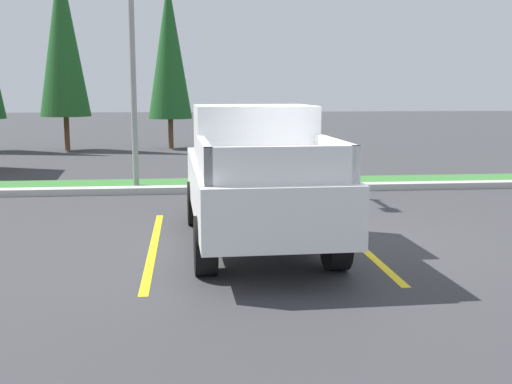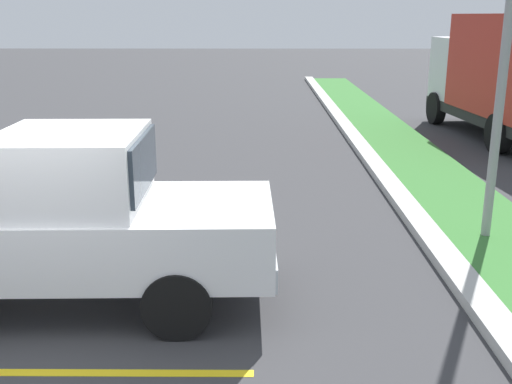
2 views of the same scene
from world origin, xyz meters
The scene contains 5 objects.
ground_plane centered at (0.00, 0.00, 0.00)m, with size 120.00×120.00×0.00m, color #38383A.
parking_line_near centered at (-2.54, -0.08, 0.00)m, with size 0.12×4.80×0.01m, color yellow.
parking_line_far centered at (0.56, -0.08, 0.00)m, with size 0.12×4.80×0.01m, color yellow.
curb_strip centered at (0.00, 5.00, 0.07)m, with size 56.00×0.40×0.15m, color #B2B2AD.
pickup_truck_main centered at (-1.00, -0.03, 1.04)m, with size 2.07×5.27×2.10m.
Camera 2 is at (5.82, 2.38, 3.36)m, focal length 43.17 mm.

